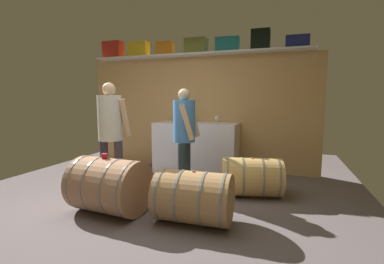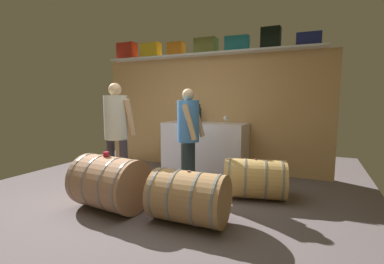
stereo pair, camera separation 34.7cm
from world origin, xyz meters
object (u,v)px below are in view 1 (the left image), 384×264
toolcase_red (113,50)px  visitor_tasting (185,129)px  wine_barrel_flank (252,177)px  toolcase_olive (196,46)px  toolcase_navy (297,42)px  work_cabinet (196,148)px  toolcase_yellow (139,50)px  wine_barrel_near (109,185)px  tasting_cup (105,156)px  winemaker_pouring (111,126)px  wine_bottle_dark (190,114)px  toolcase_black (261,40)px  wine_barrel_far (194,197)px  toolcase_teal (227,45)px  toolcase_orange (165,49)px  wine_glass (217,118)px

toolcase_red → visitor_tasting: size_ratio=0.27×
toolcase_red → wine_barrel_flank: toolcase_red is taller
toolcase_olive → wine_barrel_flank: 2.70m
toolcase_navy → work_cabinet: 2.53m
toolcase_yellow → wine_barrel_near: toolcase_yellow is taller
tasting_cup → winemaker_pouring: size_ratio=0.04×
toolcase_red → wine_bottle_dark: toolcase_red is taller
tasting_cup → wine_bottle_dark: bearing=82.2°
tasting_cup → wine_barrel_near: bearing=-0.0°
toolcase_black → wine_bottle_dark: bearing=-176.7°
wine_barrel_far → wine_barrel_flank: bearing=63.0°
toolcase_teal → toolcase_navy: size_ratio=1.13×
toolcase_navy → toolcase_yellow: bearing=179.4°
toolcase_yellow → toolcase_orange: (0.59, 0.00, -0.02)m
toolcase_black → visitor_tasting: toolcase_black is taller
winemaker_pouring → wine_glass: bearing=60.3°
toolcase_red → toolcase_olive: size_ratio=1.01×
toolcase_orange → tasting_cup: size_ratio=4.47×
toolcase_orange → work_cabinet: toolcase_orange is taller
toolcase_yellow → wine_barrel_flank: size_ratio=0.45×
toolcase_red → toolcase_navy: 3.62m
wine_barrel_near → wine_barrel_far: bearing=8.3°
toolcase_navy → winemaker_pouring: size_ratio=0.23×
wine_bottle_dark → tasting_cup: 2.33m
wine_barrel_near → toolcase_yellow: bearing=115.6°
tasting_cup → toolcase_yellow: bearing=109.2°
toolcase_black → tasting_cup: (-1.60, -2.33, -1.71)m
toolcase_red → toolcase_orange: bearing=1.0°
toolcase_yellow → wine_barrel_far: toolcase_yellow is taller
work_cabinet → wine_barrel_flank: 1.50m
toolcase_orange → toolcase_navy: toolcase_orange is taller
toolcase_teal → tasting_cup: toolcase_teal is taller
wine_barrel_near → winemaker_pouring: (-0.38, 0.61, 0.65)m
tasting_cup → wine_glass: bearing=66.6°
winemaker_pouring → toolcase_orange: bearing=96.7°
toolcase_teal → toolcase_black: (0.59, 0.00, 0.05)m
toolcase_red → tasting_cup: (1.41, -2.33, -1.70)m
toolcase_orange → visitor_tasting: (0.86, -1.27, -1.42)m
winemaker_pouring → visitor_tasting: (0.98, 0.45, -0.05)m
toolcase_orange → toolcase_black: toolcase_black is taller
wine_barrel_far → winemaker_pouring: 1.70m
wine_barrel_near → winemaker_pouring: size_ratio=0.57×
toolcase_orange → wine_bottle_dark: toolcase_orange is taller
wine_glass → visitor_tasting: bearing=-104.1°
toolcase_red → toolcase_yellow: bearing=1.0°
toolcase_black → wine_barrel_flank: toolcase_black is taller
toolcase_teal → toolcase_olive: bearing=176.8°
toolcase_olive → wine_glass: 1.44m
wine_barrel_flank → tasting_cup: size_ratio=13.13×
toolcase_red → tasting_cup: size_ratio=5.78×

